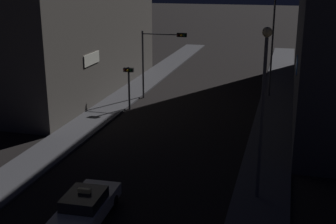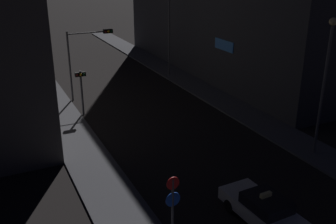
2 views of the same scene
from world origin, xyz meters
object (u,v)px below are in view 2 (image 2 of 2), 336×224
at_px(taxi, 263,209).
at_px(street_lamp_near_block, 326,71).
at_px(traffic_light_left_kerb, 81,84).
at_px(sign_pole_left, 173,211).
at_px(traffic_light_overhead, 85,51).
at_px(street_lamp_far_block, 169,16).

height_order(taxi, street_lamp_near_block, street_lamp_near_block).
xyz_separation_m(traffic_light_left_kerb, street_lamp_near_block, (11.12, -12.71, 2.78)).
height_order(sign_pole_left, street_lamp_near_block, street_lamp_near_block).
distance_m(traffic_light_overhead, traffic_light_left_kerb, 4.22).
height_order(traffic_light_left_kerb, street_lamp_far_block, street_lamp_far_block).
bearing_deg(traffic_light_left_kerb, traffic_light_overhead, 69.21).
relative_size(sign_pole_left, street_lamp_far_block, 0.42).
xyz_separation_m(taxi, traffic_light_left_kerb, (-3.99, 16.79, 1.78)).
relative_size(taxi, street_lamp_far_block, 0.51).
height_order(traffic_light_overhead, street_lamp_near_block, street_lamp_near_block).
bearing_deg(traffic_light_left_kerb, street_lamp_far_block, 32.72).
bearing_deg(sign_pole_left, taxi, 5.48).
height_order(street_lamp_near_block, street_lamp_far_block, street_lamp_far_block).
bearing_deg(traffic_light_left_kerb, sign_pole_left, -92.70).
distance_m(taxi, street_lamp_far_block, 25.11).
relative_size(taxi, sign_pole_left, 1.21).
height_order(sign_pole_left, street_lamp_far_block, street_lamp_far_block).
bearing_deg(sign_pole_left, street_lamp_near_block, 20.83).
bearing_deg(street_lamp_far_block, taxi, -105.69).
height_order(taxi, traffic_light_left_kerb, traffic_light_left_kerb).
relative_size(taxi, traffic_light_left_kerb, 1.30).
xyz_separation_m(traffic_light_overhead, street_lamp_far_block, (9.25, 3.20, 1.91)).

